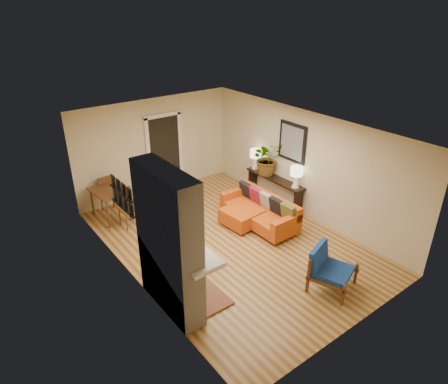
{
  "coord_description": "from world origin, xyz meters",
  "views": [
    {
      "loc": [
        -4.61,
        -5.91,
        4.91
      ],
      "look_at": [
        0.0,
        0.2,
        1.15
      ],
      "focal_mm": 32.0,
      "sensor_mm": 36.0,
      "label": 1
    }
  ],
  "objects_px": {
    "blue_chair": "(328,266)",
    "lamp_far": "(255,157)",
    "ottoman": "(242,216)",
    "lamp_near": "(296,175)",
    "console_table": "(275,183)",
    "houseplant": "(268,158)",
    "sofa": "(261,210)",
    "dining_table": "(112,195)"
  },
  "relations": [
    {
      "from": "blue_chair",
      "to": "lamp_far",
      "type": "distance_m",
      "value": 4.17
    },
    {
      "from": "console_table",
      "to": "houseplant",
      "type": "relative_size",
      "value": 2.08
    },
    {
      "from": "blue_chair",
      "to": "lamp_far",
      "type": "relative_size",
      "value": 1.81
    },
    {
      "from": "ottoman",
      "to": "lamp_far",
      "type": "relative_size",
      "value": 1.62
    },
    {
      "from": "lamp_far",
      "to": "houseplant",
      "type": "bearing_deg",
      "value": -91.2
    },
    {
      "from": "sofa",
      "to": "houseplant",
      "type": "height_order",
      "value": "houseplant"
    },
    {
      "from": "sofa",
      "to": "console_table",
      "type": "relative_size",
      "value": 1.07
    },
    {
      "from": "ottoman",
      "to": "lamp_near",
      "type": "height_order",
      "value": "lamp_near"
    },
    {
      "from": "dining_table",
      "to": "houseplant",
      "type": "bearing_deg",
      "value": -23.01
    },
    {
      "from": "lamp_near",
      "to": "ottoman",
      "type": "bearing_deg",
      "value": 166.14
    },
    {
      "from": "lamp_far",
      "to": "sofa",
      "type": "bearing_deg",
      "value": -125.42
    },
    {
      "from": "ottoman",
      "to": "blue_chair",
      "type": "xyz_separation_m",
      "value": [
        -0.15,
        -2.67,
        0.2
      ]
    },
    {
      "from": "blue_chair",
      "to": "houseplant",
      "type": "distance_m",
      "value": 3.75
    },
    {
      "from": "lamp_near",
      "to": "lamp_far",
      "type": "height_order",
      "value": "same"
    },
    {
      "from": "console_table",
      "to": "lamp_far",
      "type": "relative_size",
      "value": 3.43
    },
    {
      "from": "blue_chair",
      "to": "houseplant",
      "type": "height_order",
      "value": "houseplant"
    },
    {
      "from": "sofa",
      "to": "dining_table",
      "type": "height_order",
      "value": "dining_table"
    },
    {
      "from": "ottoman",
      "to": "houseplant",
      "type": "xyz_separation_m",
      "value": [
        1.38,
        0.67,
        0.93
      ]
    },
    {
      "from": "dining_table",
      "to": "lamp_far",
      "type": "bearing_deg",
      "value": -16.31
    },
    {
      "from": "console_table",
      "to": "lamp_near",
      "type": "height_order",
      "value": "lamp_near"
    },
    {
      "from": "lamp_near",
      "to": "houseplant",
      "type": "bearing_deg",
      "value": 90.56
    },
    {
      "from": "sofa",
      "to": "ottoman",
      "type": "distance_m",
      "value": 0.48
    },
    {
      "from": "dining_table",
      "to": "lamp_far",
      "type": "xyz_separation_m",
      "value": [
        3.65,
        -1.07,
        0.47
      ]
    },
    {
      "from": "ottoman",
      "to": "sofa",
      "type": "bearing_deg",
      "value": -26.51
    },
    {
      "from": "console_table",
      "to": "sofa",
      "type": "bearing_deg",
      "value": -148.96
    },
    {
      "from": "console_table",
      "to": "houseplant",
      "type": "height_order",
      "value": "houseplant"
    },
    {
      "from": "ottoman",
      "to": "blue_chair",
      "type": "relative_size",
      "value": 0.89
    },
    {
      "from": "dining_table",
      "to": "lamp_far",
      "type": "relative_size",
      "value": 3.16
    },
    {
      "from": "ottoman",
      "to": "houseplant",
      "type": "bearing_deg",
      "value": 25.94
    },
    {
      "from": "sofa",
      "to": "houseplant",
      "type": "distance_m",
      "value": 1.54
    },
    {
      "from": "console_table",
      "to": "ottoman",
      "type": "bearing_deg",
      "value": -165.05
    },
    {
      "from": "dining_table",
      "to": "houseplant",
      "type": "xyz_separation_m",
      "value": [
        3.64,
        -1.54,
        0.58
      ]
    },
    {
      "from": "sofa",
      "to": "blue_chair",
      "type": "height_order",
      "value": "blue_chair"
    },
    {
      "from": "dining_table",
      "to": "console_table",
      "type": "xyz_separation_m",
      "value": [
        3.65,
        -1.85,
        -0.02
      ]
    },
    {
      "from": "sofa",
      "to": "lamp_near",
      "type": "distance_m",
      "value": 1.21
    },
    {
      "from": "ottoman",
      "to": "console_table",
      "type": "distance_m",
      "value": 1.48
    },
    {
      "from": "sofa",
      "to": "console_table",
      "type": "distance_m",
      "value": 1.15
    },
    {
      "from": "sofa",
      "to": "lamp_far",
      "type": "distance_m",
      "value": 1.82
    },
    {
      "from": "blue_chair",
      "to": "console_table",
      "type": "height_order",
      "value": "blue_chair"
    },
    {
      "from": "dining_table",
      "to": "houseplant",
      "type": "relative_size",
      "value": 1.92
    },
    {
      "from": "ottoman",
      "to": "dining_table",
      "type": "xyz_separation_m",
      "value": [
        -2.26,
        2.22,
        0.36
      ]
    },
    {
      "from": "blue_chair",
      "to": "lamp_far",
      "type": "height_order",
      "value": "lamp_far"
    }
  ]
}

